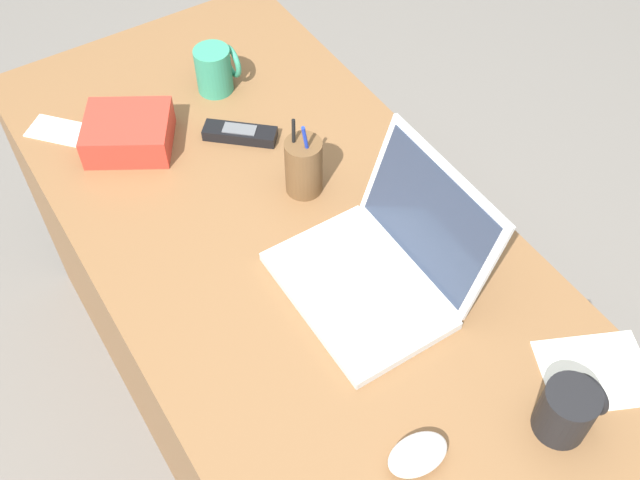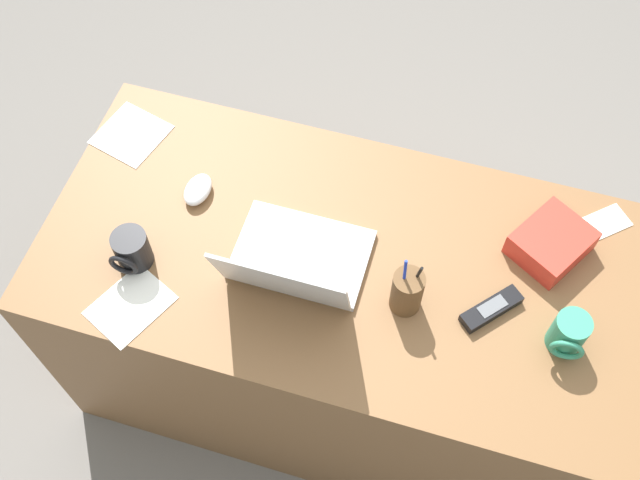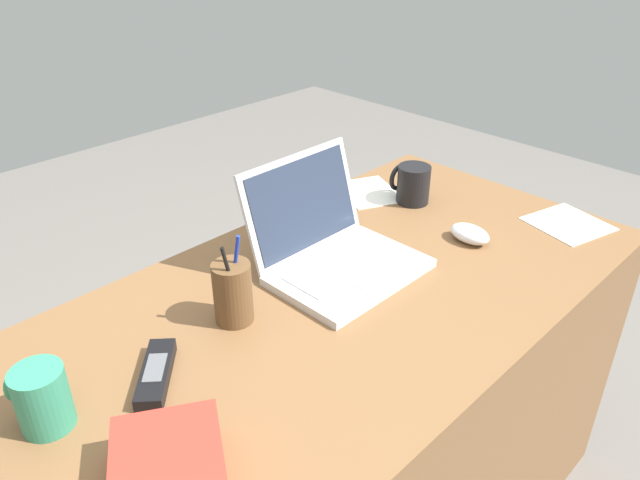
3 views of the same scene
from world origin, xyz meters
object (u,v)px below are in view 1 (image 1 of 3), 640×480
Objects in this scene: coffee_mug_white at (215,69)px; laptop at (381,266)px; cordless_phone at (240,134)px; snack_bag at (128,133)px; coffee_mug_tall at (568,410)px; pen_holder at (304,166)px; computer_mouse at (418,455)px.

laptop is at bearing -0.30° from coffee_mug_white.
snack_bag is (-0.10, -0.20, 0.02)m from cordless_phone.
laptop reaches higher than cordless_phone.
laptop is 3.18× the size of coffee_mug_tall.
pen_holder reaches higher than cordless_phone.
pen_holder is (-0.26, 0.01, 0.02)m from laptop.
coffee_mug_white is at bearing 174.01° from computer_mouse.
cordless_phone is at bearing -11.56° from coffee_mug_white.
laptop is at bearing 22.42° from snack_bag.
coffee_mug_tall is at bearing 74.77° from computer_mouse.
snack_bag is (-0.56, -0.23, -0.01)m from laptop.
coffee_mug_tall is 0.69× the size of cordless_phone.
laptop is 2.19× the size of cordless_phone.
coffee_mug_tall is at bearing 11.90° from laptop.
coffee_mug_tall is 0.84m from cordless_phone.
pen_holder is (0.19, 0.04, 0.05)m from cordless_phone.
snack_bag is at bearing -157.58° from laptop.
computer_mouse is at bearing -14.86° from pen_holder.
snack_bag is at bearing -161.64° from coffee_mug_tall.
coffee_mug_white is at bearing -179.53° from pen_holder.
pen_holder is at bearing 10.89° from cordless_phone.
laptop is 3.02× the size of coffee_mug_white.
pen_holder is at bearing 38.68° from snack_bag.
coffee_mug_white is at bearing -175.67° from coffee_mug_tall.
snack_bag reaches higher than computer_mouse.
cordless_phone is (-0.46, -0.03, -0.03)m from laptop.
computer_mouse is at bearing -25.52° from laptop.
coffee_mug_white is 1.05× the size of coffee_mug_tall.
coffee_mug_white reaches higher than cordless_phone.
computer_mouse is 0.58m from pen_holder.
pen_holder is 1.04× the size of snack_bag.
laptop is 3.20× the size of computer_mouse.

